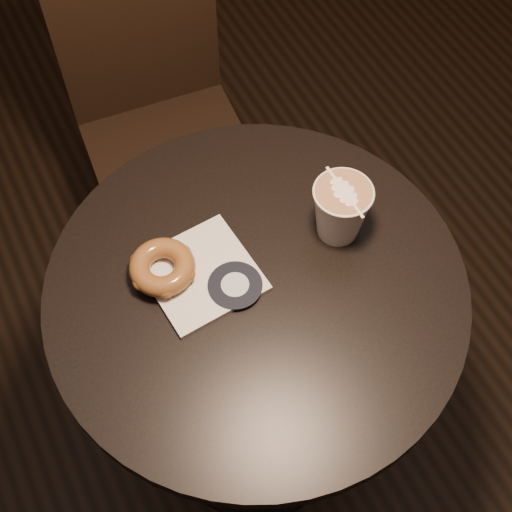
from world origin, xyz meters
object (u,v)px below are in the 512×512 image
object	(u,v)px
chair	(155,97)
pastry_bag	(201,274)
latte_cup	(340,211)
cafe_table	(256,337)
doughnut	(162,267)

from	to	relation	value
chair	pastry_bag	bearing A→B (deg)	-98.20
chair	latte_cup	distance (m)	0.70
cafe_table	latte_cup	world-z (taller)	latte_cup
doughnut	latte_cup	xyz separation A→B (m)	(0.30, -0.05, 0.03)
cafe_table	pastry_bag	size ratio (longest dim) A/B	4.40
cafe_table	chair	xyz separation A→B (m)	(0.07, 0.67, -0.02)
doughnut	latte_cup	bearing A→B (deg)	-10.07
cafe_table	latte_cup	size ratio (longest dim) A/B	6.78
chair	doughnut	world-z (taller)	chair
cafe_table	chair	world-z (taller)	chair
cafe_table	pastry_bag	world-z (taller)	pastry_bag
chair	doughnut	bearing A→B (deg)	-103.77
cafe_table	latte_cup	distance (m)	0.31
chair	cafe_table	bearing A→B (deg)	-91.10
chair	latte_cup	world-z (taller)	chair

